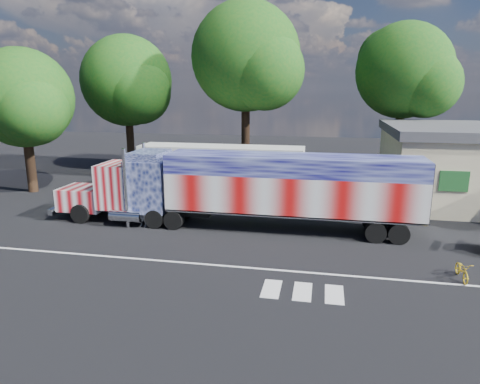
% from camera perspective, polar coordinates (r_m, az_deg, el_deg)
% --- Properties ---
extents(ground, '(100.00, 100.00, 0.00)m').
position_cam_1_polar(ground, '(21.92, -1.54, -6.66)').
color(ground, black).
extents(lane_markings, '(30.00, 2.67, 0.01)m').
position_cam_1_polar(lane_markings, '(18.19, 1.16, -11.05)').
color(lane_markings, silver).
rests_on(lane_markings, ground).
extents(semi_truck, '(20.90, 3.30, 4.45)m').
position_cam_1_polar(semi_truck, '(23.56, 0.65, 0.62)').
color(semi_truck, black).
rests_on(semi_truck, ground).
extents(coach_bus, '(12.09, 2.81, 3.52)m').
position_cam_1_polar(coach_bus, '(31.62, -2.53, 3.10)').
color(coach_bus, white).
rests_on(coach_bus, ground).
extents(woman, '(0.69, 0.53, 1.71)m').
position_cam_1_polar(woman, '(24.64, -12.86, -2.61)').
color(woman, slate).
rests_on(woman, ground).
extents(bicycle, '(0.56, 1.53, 0.80)m').
position_cam_1_polar(bicycle, '(19.89, 27.50, -9.22)').
color(bicycle, gold).
rests_on(bicycle, ground).
extents(tree_ne_a, '(8.16, 7.78, 12.91)m').
position_cam_1_polar(tree_ne_a, '(38.79, 21.23, 14.75)').
color(tree_ne_a, black).
rests_on(tree_ne_a, ground).
extents(tree_w_a, '(7.46, 7.11, 10.49)m').
position_cam_1_polar(tree_w_a, '(35.10, -26.87, 11.04)').
color(tree_w_a, black).
rests_on(tree_w_a, ground).
extents(tree_nw_a, '(8.57, 8.16, 12.34)m').
position_cam_1_polar(tree_nw_a, '(41.41, -14.72, 14.05)').
color(tree_nw_a, black).
rests_on(tree_nw_a, ground).
extents(tree_n_mid, '(9.28, 8.84, 14.53)m').
position_cam_1_polar(tree_n_mid, '(36.29, 1.00, 17.50)').
color(tree_n_mid, black).
rests_on(tree_n_mid, ground).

